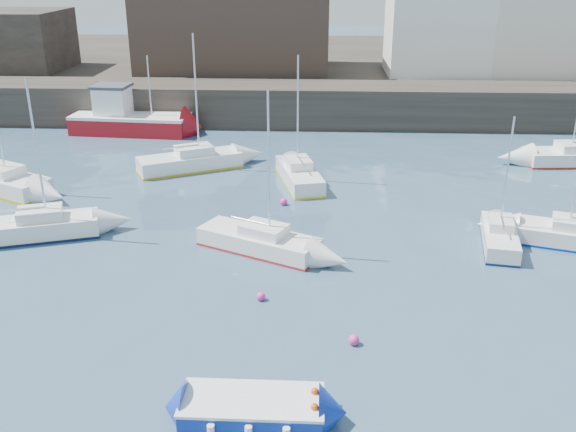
{
  "coord_description": "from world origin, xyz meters",
  "views": [
    {
      "loc": [
        1.21,
        -14.12,
        12.16
      ],
      "look_at": [
        0.0,
        12.0,
        1.5
      ],
      "focal_mm": 40.0,
      "sensor_mm": 36.0,
      "label": 1
    }
  ],
  "objects_px": {
    "sailboat_a": "(36,227)",
    "sailboat_h": "(190,161)",
    "sailboat_e": "(0,181)",
    "buoy_near": "(261,300)",
    "blue_dinghy": "(252,408)",
    "buoy_mid": "(354,344)",
    "sailboat_f": "(299,174)",
    "fishing_boat": "(127,118)",
    "buoy_far": "(284,205)",
    "sailboat_b": "(260,241)",
    "sailboat_c": "(500,236)"
  },
  "relations": [
    {
      "from": "blue_dinghy",
      "to": "fishing_boat",
      "type": "height_order",
      "value": "fishing_boat"
    },
    {
      "from": "sailboat_a",
      "to": "sailboat_f",
      "type": "distance_m",
      "value": 14.51
    },
    {
      "from": "fishing_boat",
      "to": "sailboat_e",
      "type": "height_order",
      "value": "sailboat_e"
    },
    {
      "from": "sailboat_e",
      "to": "sailboat_h",
      "type": "xyz_separation_m",
      "value": [
        9.84,
        4.24,
        -0.02
      ]
    },
    {
      "from": "sailboat_b",
      "to": "buoy_mid",
      "type": "relative_size",
      "value": 19.31
    },
    {
      "from": "sailboat_f",
      "to": "buoy_far",
      "type": "relative_size",
      "value": 18.39
    },
    {
      "from": "buoy_far",
      "to": "sailboat_c",
      "type": "bearing_deg",
      "value": -24.83
    },
    {
      "from": "blue_dinghy",
      "to": "sailboat_a",
      "type": "height_order",
      "value": "sailboat_a"
    },
    {
      "from": "blue_dinghy",
      "to": "sailboat_a",
      "type": "xyz_separation_m",
      "value": [
        -11.2,
        12.13,
        0.09
      ]
    },
    {
      "from": "sailboat_b",
      "to": "sailboat_f",
      "type": "relative_size",
      "value": 1.0
    },
    {
      "from": "sailboat_a",
      "to": "sailboat_f",
      "type": "relative_size",
      "value": 1.03
    },
    {
      "from": "sailboat_e",
      "to": "sailboat_h",
      "type": "bearing_deg",
      "value": 23.33
    },
    {
      "from": "fishing_boat",
      "to": "buoy_far",
      "type": "bearing_deg",
      "value": -49.42
    },
    {
      "from": "sailboat_f",
      "to": "sailboat_b",
      "type": "bearing_deg",
      "value": -99.11
    },
    {
      "from": "sailboat_f",
      "to": "sailboat_h",
      "type": "distance_m",
      "value": 7.06
    },
    {
      "from": "sailboat_c",
      "to": "blue_dinghy",
      "type": "bearing_deg",
      "value": -129.11
    },
    {
      "from": "sailboat_b",
      "to": "buoy_near",
      "type": "xyz_separation_m",
      "value": [
        0.43,
        -4.4,
        -0.47
      ]
    },
    {
      "from": "fishing_boat",
      "to": "buoy_far",
      "type": "relative_size",
      "value": 22.43
    },
    {
      "from": "buoy_near",
      "to": "buoy_far",
      "type": "distance_m",
      "value": 10.06
    },
    {
      "from": "blue_dinghy",
      "to": "fishing_boat",
      "type": "relative_size",
      "value": 0.46
    },
    {
      "from": "buoy_far",
      "to": "buoy_near",
      "type": "bearing_deg",
      "value": -91.93
    },
    {
      "from": "sailboat_c",
      "to": "buoy_far",
      "type": "bearing_deg",
      "value": 155.17
    },
    {
      "from": "sailboat_c",
      "to": "sailboat_f",
      "type": "height_order",
      "value": "sailboat_f"
    },
    {
      "from": "buoy_far",
      "to": "blue_dinghy",
      "type": "bearing_deg",
      "value": -89.98
    },
    {
      "from": "sailboat_b",
      "to": "sailboat_c",
      "type": "height_order",
      "value": "sailboat_b"
    },
    {
      "from": "buoy_near",
      "to": "fishing_boat",
      "type": "bearing_deg",
      "value": 116.06
    },
    {
      "from": "sailboat_e",
      "to": "buoy_near",
      "type": "bearing_deg",
      "value": -36.72
    },
    {
      "from": "sailboat_e",
      "to": "sailboat_f",
      "type": "xyz_separation_m",
      "value": [
        16.56,
        2.05,
        -0.04
      ]
    },
    {
      "from": "sailboat_a",
      "to": "buoy_near",
      "type": "distance_m",
      "value": 12.1
    },
    {
      "from": "blue_dinghy",
      "to": "sailboat_a",
      "type": "relative_size",
      "value": 0.55
    },
    {
      "from": "sailboat_a",
      "to": "sailboat_h",
      "type": "height_order",
      "value": "sailboat_h"
    },
    {
      "from": "sailboat_b",
      "to": "sailboat_c",
      "type": "distance_m",
      "value": 10.79
    },
    {
      "from": "sailboat_a",
      "to": "sailboat_b",
      "type": "height_order",
      "value": "sailboat_a"
    },
    {
      "from": "buoy_mid",
      "to": "sailboat_e",
      "type": "bearing_deg",
      "value": 142.65
    },
    {
      "from": "sailboat_h",
      "to": "sailboat_c",
      "type": "bearing_deg",
      "value": -32.98
    },
    {
      "from": "buoy_near",
      "to": "buoy_far",
      "type": "relative_size",
      "value": 0.89
    },
    {
      "from": "fishing_boat",
      "to": "sailboat_e",
      "type": "distance_m",
      "value": 13.3
    },
    {
      "from": "blue_dinghy",
      "to": "buoy_mid",
      "type": "distance_m",
      "value": 5.01
    },
    {
      "from": "blue_dinghy",
      "to": "sailboat_h",
      "type": "xyz_separation_m",
      "value": [
        -6.01,
        22.62,
        0.1
      ]
    },
    {
      "from": "sailboat_a",
      "to": "sailboat_b",
      "type": "distance_m",
      "value": 10.47
    },
    {
      "from": "sailboat_h",
      "to": "blue_dinghy",
      "type": "bearing_deg",
      "value": -75.12
    },
    {
      "from": "blue_dinghy",
      "to": "fishing_boat",
      "type": "bearing_deg",
      "value": 111.47
    },
    {
      "from": "sailboat_e",
      "to": "buoy_far",
      "type": "distance_m",
      "value": 15.93
    },
    {
      "from": "buoy_mid",
      "to": "buoy_far",
      "type": "bearing_deg",
      "value": 103.26
    },
    {
      "from": "blue_dinghy",
      "to": "sailboat_c",
      "type": "xyz_separation_m",
      "value": [
        9.96,
        12.25,
        0.02
      ]
    },
    {
      "from": "fishing_boat",
      "to": "sailboat_f",
      "type": "bearing_deg",
      "value": -39.65
    },
    {
      "from": "sailboat_b",
      "to": "sailboat_h",
      "type": "height_order",
      "value": "sailboat_h"
    },
    {
      "from": "buoy_far",
      "to": "sailboat_f",
      "type": "bearing_deg",
      "value": 78.71
    },
    {
      "from": "sailboat_h",
      "to": "buoy_far",
      "type": "bearing_deg",
      "value": -43.77
    },
    {
      "from": "fishing_boat",
      "to": "sailboat_c",
      "type": "bearing_deg",
      "value": -40.4
    }
  ]
}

